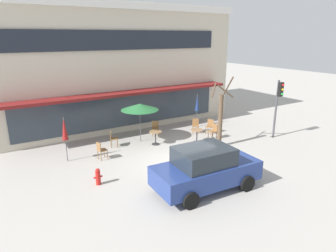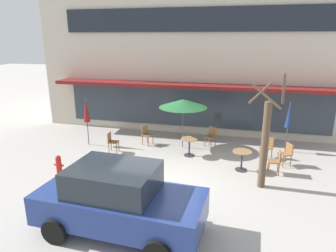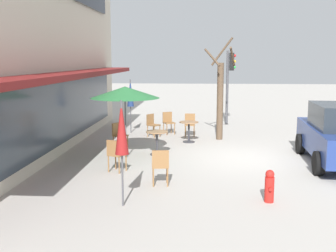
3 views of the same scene
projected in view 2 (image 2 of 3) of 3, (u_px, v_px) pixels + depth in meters
ground_plane at (162, 187)px, 9.91m from camera, size 80.00×80.00×0.00m
building_facade at (204, 53)px, 18.09m from camera, size 16.38×9.10×7.73m
cafe_table_near_wall at (189, 144)px, 12.43m from camera, size 0.70×0.70×0.76m
cafe_table_streetside at (242, 157)px, 11.05m from camera, size 0.70×0.70×0.76m
patio_umbrella_green_folded at (86, 110)px, 13.42m from camera, size 0.28×0.28×2.20m
patio_umbrella_cream_folded at (289, 115)px, 12.59m from camera, size 0.28×0.28×2.20m
patio_umbrella_corner_open at (183, 103)px, 12.96m from camera, size 2.10×2.10×2.20m
cafe_chair_0 at (267, 146)px, 12.18m from camera, size 0.56×0.56×0.89m
cafe_chair_1 at (211, 135)px, 13.53m from camera, size 0.54×0.54×0.89m
cafe_chair_2 at (112, 141)px, 12.80m from camera, size 0.45×0.45×0.89m
cafe_chair_3 at (146, 133)px, 13.76m from camera, size 0.52×0.52×0.89m
cafe_chair_4 at (276, 160)px, 10.76m from camera, size 0.40×0.40×0.89m
cafe_chair_5 at (287, 153)px, 11.48m from camera, size 0.54×0.54×0.89m
parked_sedan at (119, 200)px, 7.47m from camera, size 4.29×2.19×1.76m
street_tree at (265, 140)px, 9.51m from camera, size 1.11×1.19×3.84m
fire_hydrant at (59, 164)px, 10.82m from camera, size 0.36×0.20×0.71m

